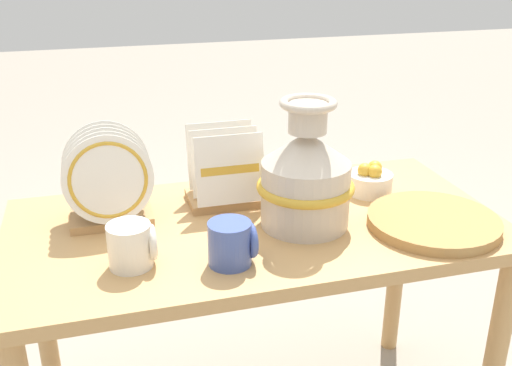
{
  "coord_description": "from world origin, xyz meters",
  "views": [
    {
      "loc": [
        -0.37,
        -1.34,
        1.41
      ],
      "look_at": [
        0.0,
        0.0,
        0.82
      ],
      "focal_mm": 42.0,
      "sensor_mm": 36.0,
      "label": 1
    }
  ],
  "objects_px": {
    "dish_rack_square_plates": "(225,179)",
    "fruit_bowl": "(370,181)",
    "wicker_charger_stack": "(433,222)",
    "mug_cobalt_glaze": "(232,243)",
    "mug_cream_glaze": "(132,245)",
    "ceramic_vase": "(306,176)",
    "dish_rack_round_plates": "(108,183)"
  },
  "relations": [
    {
      "from": "fruit_bowl",
      "to": "mug_cream_glaze",
      "type": "bearing_deg",
      "value": -161.28
    },
    {
      "from": "ceramic_vase",
      "to": "fruit_bowl",
      "type": "bearing_deg",
      "value": 29.12
    },
    {
      "from": "ceramic_vase",
      "to": "fruit_bowl",
      "type": "distance_m",
      "value": 0.3
    },
    {
      "from": "ceramic_vase",
      "to": "mug_cream_glaze",
      "type": "xyz_separation_m",
      "value": [
        -0.44,
        -0.1,
        -0.08
      ]
    },
    {
      "from": "dish_rack_square_plates",
      "to": "wicker_charger_stack",
      "type": "height_order",
      "value": "dish_rack_square_plates"
    },
    {
      "from": "dish_rack_square_plates",
      "to": "fruit_bowl",
      "type": "relative_size",
      "value": 1.64
    },
    {
      "from": "dish_rack_round_plates",
      "to": "fruit_bowl",
      "type": "distance_m",
      "value": 0.73
    },
    {
      "from": "dish_rack_square_plates",
      "to": "mug_cream_glaze",
      "type": "xyz_separation_m",
      "value": [
        -0.28,
        -0.29,
        -0.02
      ]
    },
    {
      "from": "wicker_charger_stack",
      "to": "mug_cobalt_glaze",
      "type": "height_order",
      "value": "mug_cobalt_glaze"
    },
    {
      "from": "mug_cobalt_glaze",
      "to": "dish_rack_round_plates",
      "type": "bearing_deg",
      "value": 130.56
    },
    {
      "from": "ceramic_vase",
      "to": "mug_cream_glaze",
      "type": "height_order",
      "value": "ceramic_vase"
    },
    {
      "from": "dish_rack_square_plates",
      "to": "fruit_bowl",
      "type": "bearing_deg",
      "value": -7.17
    },
    {
      "from": "dish_rack_round_plates",
      "to": "mug_cream_glaze",
      "type": "xyz_separation_m",
      "value": [
        0.04,
        -0.24,
        -0.06
      ]
    },
    {
      "from": "wicker_charger_stack",
      "to": "fruit_bowl",
      "type": "height_order",
      "value": "fruit_bowl"
    },
    {
      "from": "mug_cream_glaze",
      "to": "fruit_bowl",
      "type": "distance_m",
      "value": 0.73
    },
    {
      "from": "wicker_charger_stack",
      "to": "mug_cream_glaze",
      "type": "bearing_deg",
      "value": 179.37
    },
    {
      "from": "mug_cobalt_glaze",
      "to": "wicker_charger_stack",
      "type": "bearing_deg",
      "value": 4.39
    },
    {
      "from": "dish_rack_round_plates",
      "to": "mug_cobalt_glaze",
      "type": "height_order",
      "value": "dish_rack_round_plates"
    },
    {
      "from": "dish_rack_round_plates",
      "to": "dish_rack_square_plates",
      "type": "height_order",
      "value": "dish_rack_round_plates"
    },
    {
      "from": "ceramic_vase",
      "to": "dish_rack_square_plates",
      "type": "xyz_separation_m",
      "value": [
        -0.16,
        0.19,
        -0.07
      ]
    },
    {
      "from": "ceramic_vase",
      "to": "wicker_charger_stack",
      "type": "xyz_separation_m",
      "value": [
        0.31,
        -0.1,
        -0.12
      ]
    },
    {
      "from": "ceramic_vase",
      "to": "wicker_charger_stack",
      "type": "distance_m",
      "value": 0.35
    },
    {
      "from": "fruit_bowl",
      "to": "dish_rack_round_plates",
      "type": "bearing_deg",
      "value": 179.17
    },
    {
      "from": "dish_rack_round_plates",
      "to": "dish_rack_square_plates",
      "type": "relative_size",
      "value": 1.18
    },
    {
      "from": "wicker_charger_stack",
      "to": "mug_cream_glaze",
      "type": "xyz_separation_m",
      "value": [
        -0.75,
        0.01,
        0.04
      ]
    },
    {
      "from": "wicker_charger_stack",
      "to": "fruit_bowl",
      "type": "bearing_deg",
      "value": 104.35
    },
    {
      "from": "dish_rack_round_plates",
      "to": "fruit_bowl",
      "type": "bearing_deg",
      "value": -0.83
    },
    {
      "from": "ceramic_vase",
      "to": "dish_rack_round_plates",
      "type": "bearing_deg",
      "value": 162.58
    },
    {
      "from": "mug_cobalt_glaze",
      "to": "fruit_bowl",
      "type": "bearing_deg",
      "value": 30.86
    },
    {
      "from": "mug_cobalt_glaze",
      "to": "mug_cream_glaze",
      "type": "xyz_separation_m",
      "value": [
        -0.22,
        0.05,
        0.0
      ]
    },
    {
      "from": "ceramic_vase",
      "to": "dish_rack_round_plates",
      "type": "distance_m",
      "value": 0.5
    },
    {
      "from": "wicker_charger_stack",
      "to": "mug_cream_glaze",
      "type": "distance_m",
      "value": 0.75
    }
  ]
}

